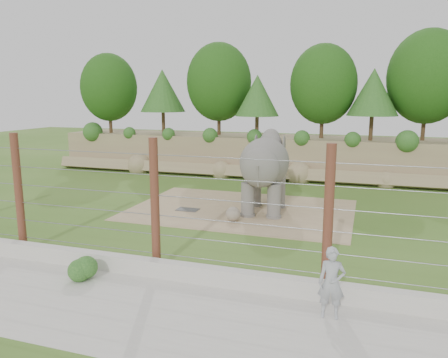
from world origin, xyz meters
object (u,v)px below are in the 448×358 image
(barrier_fence, at_px, (155,205))
(zookeeper, at_px, (332,283))
(elephant, at_px, (264,174))
(stone_ball, at_px, (233,214))

(barrier_fence, distance_m, zookeeper, 5.53)
(zookeeper, bearing_deg, elephant, 108.26)
(stone_ball, height_order, barrier_fence, barrier_fence)
(elephant, height_order, stone_ball, elephant)
(stone_ball, height_order, zookeeper, zookeeper)
(elephant, relative_size, barrier_fence, 0.21)
(stone_ball, relative_size, zookeeper, 0.36)
(elephant, relative_size, zookeeper, 2.53)
(elephant, xyz_separation_m, stone_ball, (-0.86, -1.95, -1.43))
(elephant, height_order, zookeeper, elephant)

